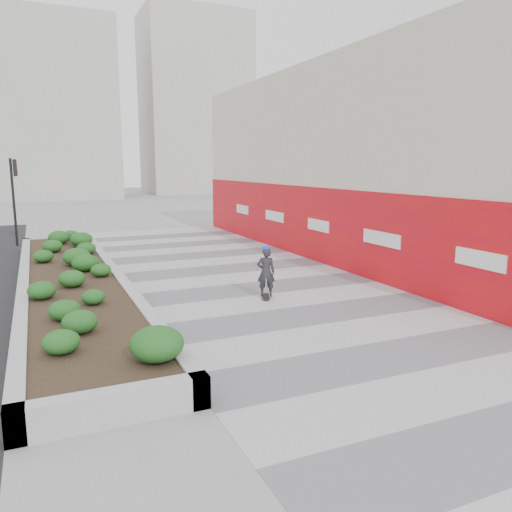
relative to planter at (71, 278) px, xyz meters
The scene contains 9 objects.
ground 8.91m from the planter, 51.84° to the right, with size 160.00×160.00×0.00m, color gray.
walkway 6.81m from the planter, 36.03° to the right, with size 8.00×36.00×0.01m, color #A8A8AD.
building 13.12m from the planter, ahead, with size 6.04×24.08×8.00m.
planter is the anchor object (origin of this frame).
traffic_signal_near 10.90m from the planter, 99.35° to the left, with size 0.33×0.28×4.20m.
distant_bldg_north_l 48.95m from the planter, 89.40° to the left, with size 16.00×12.00×20.00m, color #ADAAA3.
distant_bldg_north_r 57.99m from the planter, 68.85° to the left, with size 14.00×10.00×24.00m, color #ADAAA3.
manhole_cover 7.22m from the planter, 33.69° to the right, with size 0.44×0.44×0.01m, color #595654.
skateboarder 6.10m from the planter, 32.08° to the right, with size 0.62×0.74×1.60m.
Camera 1 is at (-6.36, -9.13, 3.88)m, focal length 35.00 mm.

